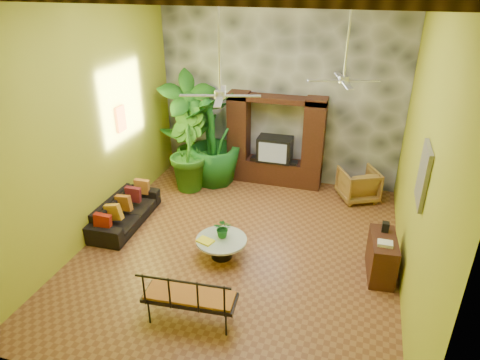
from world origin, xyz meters
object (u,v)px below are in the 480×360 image
(sofa, at_px, (125,211))
(tall_plant_a, at_px, (190,127))
(entertainment_center, at_px, (275,147))
(ceiling_fan_front, at_px, (220,82))
(ceiling_fan_back, at_px, (345,68))
(side_console, at_px, (382,257))
(wicker_armchair, at_px, (358,184))
(tall_plant_c, at_px, (213,139))
(iron_bench, at_px, (188,296))
(coffee_table, at_px, (221,245))
(tall_plant_b, at_px, (186,150))

(sofa, relative_size, tall_plant_a, 0.71)
(entertainment_center, distance_m, ceiling_fan_front, 4.30)
(ceiling_fan_front, xyz_separation_m, sofa, (-2.45, 0.63, -3.11))
(ceiling_fan_back, height_order, side_console, ceiling_fan_back)
(sofa, bearing_deg, tall_plant_a, -13.58)
(ceiling_fan_back, distance_m, wicker_armchair, 3.45)
(tall_plant_c, bearing_deg, iron_bench, -74.89)
(ceiling_fan_back, relative_size, iron_bench, 1.26)
(ceiling_fan_back, bearing_deg, sofa, -167.15)
(ceiling_fan_back, distance_m, tall_plant_a, 4.52)
(entertainment_center, distance_m, ceiling_fan_back, 3.50)
(tall_plant_a, bearing_deg, ceiling_fan_back, -22.98)
(entertainment_center, height_order, tall_plant_c, tall_plant_c)
(ceiling_fan_back, xyz_separation_m, side_console, (1.05, -1.22, -3.02))
(ceiling_fan_front, xyz_separation_m, ceiling_fan_back, (1.80, 1.60, 0.00))
(ceiling_fan_front, xyz_separation_m, iron_bench, (0.02, -1.72, -2.86))
(sofa, height_order, coffee_table, sofa)
(wicker_armchair, bearing_deg, tall_plant_a, -26.00)
(tall_plant_a, relative_size, iron_bench, 1.89)
(tall_plant_b, height_order, side_console, tall_plant_b)
(coffee_table, relative_size, iron_bench, 0.66)
(ceiling_fan_back, height_order, sofa, ceiling_fan_back)
(ceiling_fan_front, bearing_deg, tall_plant_c, 112.54)
(tall_plant_c, xyz_separation_m, iron_bench, (1.30, -4.82, -0.64))
(entertainment_center, height_order, ceiling_fan_back, ceiling_fan_back)
(ceiling_fan_front, relative_size, wicker_armchair, 2.20)
(entertainment_center, height_order, coffee_table, entertainment_center)
(entertainment_center, relative_size, side_console, 2.50)
(sofa, distance_m, coffee_table, 2.45)
(tall_plant_b, bearing_deg, wicker_armchair, 8.04)
(tall_plant_b, bearing_deg, tall_plant_c, 42.47)
(side_console, bearing_deg, wicker_armchair, 95.42)
(wicker_armchair, xyz_separation_m, side_console, (0.53, -2.82, -0.00))
(wicker_armchair, xyz_separation_m, tall_plant_b, (-4.13, -0.58, 0.63))
(ceiling_fan_front, distance_m, iron_bench, 3.34)
(entertainment_center, distance_m, tall_plant_b, 2.21)
(tall_plant_c, xyz_separation_m, side_console, (4.14, -2.72, -0.80))
(sofa, distance_m, wicker_armchair, 5.42)
(ceiling_fan_front, distance_m, side_console, 4.17)
(tall_plant_b, bearing_deg, tall_plant_a, 102.11)
(entertainment_center, relative_size, tall_plant_b, 1.18)
(tall_plant_a, distance_m, coffee_table, 3.81)
(entertainment_center, xyz_separation_m, iron_bench, (-0.18, -5.26, -0.42))
(tall_plant_c, bearing_deg, entertainment_center, 16.41)
(tall_plant_c, bearing_deg, coffee_table, -67.95)
(entertainment_center, bearing_deg, tall_plant_c, -163.59)
(tall_plant_c, bearing_deg, side_console, -33.34)
(wicker_armchair, xyz_separation_m, tall_plant_a, (-4.25, -0.02, 1.01))
(coffee_table, relative_size, side_console, 1.01)
(ceiling_fan_back, distance_m, tall_plant_c, 4.09)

